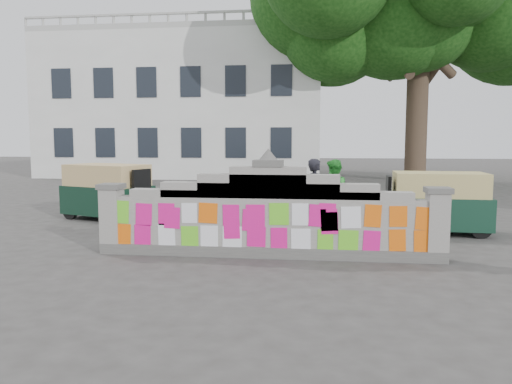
# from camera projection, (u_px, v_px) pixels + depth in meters

# --- Properties ---
(ground) EXTENTS (100.00, 100.00, 0.00)m
(ground) POSITION_uv_depth(u_px,v_px,m) (268.00, 256.00, 9.30)
(ground) COLOR #383533
(ground) RESTS_ON ground
(parapet_wall) EXTENTS (6.48, 0.44, 2.01)m
(parapet_wall) POSITION_uv_depth(u_px,v_px,m) (268.00, 217.00, 9.21)
(parapet_wall) COLOR #4C4C49
(parapet_wall) RESTS_ON ground
(building) EXTENTS (16.00, 10.00, 8.90)m
(building) POSITION_uv_depth(u_px,v_px,m) (192.00, 110.00, 31.43)
(building) COLOR silver
(building) RESTS_ON ground
(shade_tree) EXTENTS (12.00, 10.00, 12.00)m
(shade_tree) POSITION_uv_depth(u_px,v_px,m) (420.00, 6.00, 25.39)
(shade_tree) COLOR #38281E
(shade_tree) RESTS_ON ground
(cyclist_bike) EXTENTS (1.78, 0.87, 0.90)m
(cyclist_bike) POSITION_uv_depth(u_px,v_px,m) (315.00, 220.00, 10.67)
(cyclist_bike) COLOR black
(cyclist_bike) RESTS_ON ground
(cyclist_rider) EXTENTS (0.45, 0.61, 1.52)m
(cyclist_rider) POSITION_uv_depth(u_px,v_px,m) (315.00, 206.00, 10.64)
(cyclist_rider) COLOR black
(cyclist_rider) RESTS_ON ground
(pedestrian) EXTENTS (0.70, 0.87, 1.69)m
(pedestrian) POSITION_uv_depth(u_px,v_px,m) (333.00, 194.00, 12.24)
(pedestrian) COLOR green
(pedestrian) RESTS_ON ground
(rickshaw_left) EXTENTS (2.78, 1.98, 1.50)m
(rickshaw_left) POSITION_uv_depth(u_px,v_px,m) (109.00, 191.00, 13.59)
(rickshaw_left) COLOR black
(rickshaw_left) RESTS_ON ground
(rickshaw_right) EXTENTS (2.58, 1.29, 1.41)m
(rickshaw_right) POSITION_uv_depth(u_px,v_px,m) (436.00, 202.00, 11.54)
(rickshaw_right) COLOR #113324
(rickshaw_right) RESTS_ON ground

